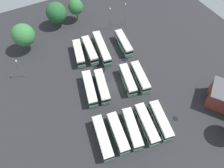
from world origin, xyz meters
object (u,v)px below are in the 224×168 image
at_px(bus_row0_slot1, 146,124).
at_px(lamp_post_mid_lot, 125,14).
at_px(bus_row1_slot3, 102,86).
at_px(bus_row2_slot4, 79,53).
at_px(tree_south_edge, 56,13).
at_px(bus_row2_slot2, 102,48).
at_px(lamp_post_near_entrance, 110,18).
at_px(bus_row0_slot0, 160,120).
at_px(bus_row1_slot0, 140,77).
at_px(bus_row1_slot4, 90,88).
at_px(tree_north_edge, 76,7).
at_px(tree_east_edge, 23,35).
at_px(bus_row0_slot3, 118,133).
at_px(bus_row1_slot1, 128,80).
at_px(bus_row2_slot0, 123,43).
at_px(lamp_post_by_building, 20,68).
at_px(bus_row0_slot4, 103,137).
at_px(bus_row0_slot2, 132,128).
at_px(bus_row2_slot3, 90,50).

xyz_separation_m(bus_row0_slot1, lamp_post_mid_lot, (39.75, -15.98, 3.02)).
distance_m(bus_row1_slot3, bus_row2_slot4, 15.64).
bearing_deg(tree_south_edge, bus_row2_slot2, -157.83).
bearing_deg(bus_row0_slot1, lamp_post_near_entrance, -13.97).
relative_size(bus_row0_slot1, lamp_post_mid_lot, 1.28).
distance_m(bus_row0_slot0, bus_row1_slot0, 14.96).
relative_size(bus_row1_slot4, tree_north_edge, 1.35).
height_order(bus_row1_slot0, bus_row1_slot4, same).
height_order(bus_row1_slot3, bus_row2_slot4, same).
relative_size(lamp_post_mid_lot, tree_east_edge, 0.89).
xyz_separation_m(bus_row0_slot3, bus_row1_slot0, (12.54, -14.49, 0.00)).
distance_m(lamp_post_near_entrance, tree_east_edge, 30.41).
distance_m(lamp_post_mid_lot, tree_south_edge, 25.35).
bearing_deg(tree_south_edge, bus_row1_slot1, -165.29).
bearing_deg(bus_row1_slot4, bus_row1_slot0, -101.83).
relative_size(bus_row2_slot0, lamp_post_by_building, 1.56).
bearing_deg(bus_row0_slot1, tree_south_edge, 7.46).
relative_size(bus_row1_slot0, tree_east_edge, 1.09).
relative_size(bus_row2_slot4, lamp_post_by_building, 1.49).
height_order(bus_row0_slot1, lamp_post_by_building, lamp_post_by_building).
xyz_separation_m(bus_row0_slot3, bus_row2_slot4, (30.42, -1.65, 0.00)).
relative_size(bus_row0_slot0, lamp_post_near_entrance, 1.22).
bearing_deg(bus_row0_slot4, tree_north_edge, -14.49).
bearing_deg(tree_east_edge, bus_row1_slot0, -137.66).
bearing_deg(tree_south_edge, lamp_post_near_entrance, -123.85).
distance_m(bus_row0_slot2, tree_south_edge, 50.63).
bearing_deg(tree_north_edge, tree_east_edge, 109.25).
bearing_deg(bus_row0_slot4, bus_row1_slot4, -11.71).
distance_m(bus_row2_slot3, tree_south_edge, 20.48).
distance_m(lamp_post_by_building, tree_south_edge, 26.14).
xyz_separation_m(bus_row0_slot3, bus_row1_slot4, (15.76, 0.86, 0.00)).
distance_m(bus_row0_slot1, bus_row0_slot3, 7.88).
distance_m(bus_row0_slot2, bus_row2_slot3, 30.81).
bearing_deg(bus_row1_slot1, bus_row0_slot3, 141.55).
bearing_deg(lamp_post_near_entrance, tree_north_edge, 39.75).
relative_size(bus_row0_slot3, bus_row1_slot0, 0.98).
height_order(bus_row0_slot0, tree_south_edge, tree_south_edge).
bearing_deg(bus_row0_slot4, lamp_post_by_building, 23.16).
height_order(bus_row0_slot0, bus_row0_slot2, same).
relative_size(bus_row2_slot4, tree_east_edge, 1.08).
xyz_separation_m(bus_row1_slot4, tree_south_edge, (34.00, -1.95, 3.74)).
xyz_separation_m(bus_row2_slot0, lamp_post_mid_lot, (10.56, -6.42, 3.02)).
relative_size(bus_row1_slot3, tree_south_edge, 1.22).
bearing_deg(bus_row0_slot1, bus_row2_slot0, -18.14).
distance_m(bus_row0_slot4, bus_row2_slot3, 30.89).
xyz_separation_m(bus_row2_slot3, lamp_post_mid_lot, (8.33, -18.26, 3.02)).
xyz_separation_m(bus_row0_slot4, bus_row2_slot2, (28.42, -13.47, 0.00)).
bearing_deg(bus_row0_slot0, lamp_post_by_building, 40.86).
distance_m(bus_row1_slot4, bus_row2_slot4, 14.88).
xyz_separation_m(bus_row1_slot1, bus_row2_slot3, (16.71, 5.14, 0.00)).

